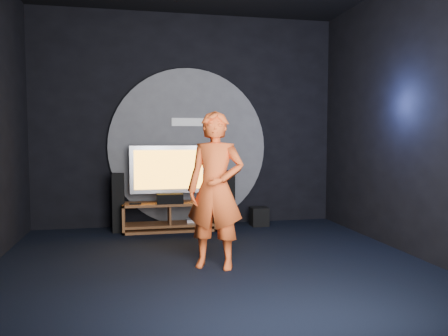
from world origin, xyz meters
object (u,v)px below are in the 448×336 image
(tower_speaker_left, at_px, (118,203))
(tower_speaker_right, at_px, (229,198))
(media_console, at_px, (170,218))
(tv, at_px, (169,171))
(subwoofer, at_px, (259,216))
(player, at_px, (215,190))

(tower_speaker_left, xyz_separation_m, tower_speaker_right, (1.79, 0.19, 0.00))
(media_console, relative_size, tower_speaker_left, 1.58)
(tv, xyz_separation_m, subwoofer, (1.49, 0.03, -0.78))
(media_console, height_order, player, player)
(tv, distance_m, tower_speaker_left, 0.92)
(media_console, bearing_deg, tower_speaker_right, 14.14)
(tower_speaker_left, bearing_deg, media_console, -4.38)
(subwoofer, height_order, player, player)
(tower_speaker_right, bearing_deg, media_console, -165.86)
(tower_speaker_left, xyz_separation_m, subwoofer, (2.27, 0.04, -0.30))
(tower_speaker_left, relative_size, subwoofer, 2.98)
(tower_speaker_right, distance_m, player, 2.44)
(tower_speaker_right, bearing_deg, player, -105.64)
(tv, xyz_separation_m, tower_speaker_left, (-0.78, -0.01, -0.48))
(media_console, bearing_deg, subwoofer, 3.68)
(tower_speaker_left, bearing_deg, tower_speaker_right, 6.13)
(media_console, distance_m, tv, 0.74)
(player, bearing_deg, tv, 123.11)
(media_console, distance_m, tower_speaker_left, 0.83)
(subwoofer, relative_size, player, 0.17)
(tv, height_order, tower_speaker_right, tv)
(tower_speaker_left, height_order, tower_speaker_right, same)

